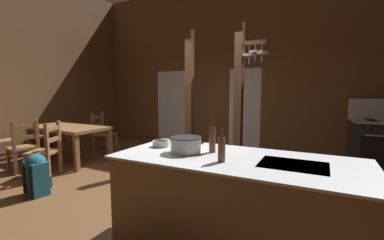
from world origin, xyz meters
The scene contains 18 objects.
ground_plane centered at (0.00, 0.00, -0.05)m, with size 8.98×7.62×0.10m, color brown.
wall_back centered at (0.00, 3.48, 2.16)m, with size 8.98×0.14×4.32m, color brown.
wall_left centered at (-4.16, 0.00, 2.16)m, with size 0.14×7.62×4.32m, color brown.
glazed_door_back_left centered at (-1.84, 3.41, 1.02)m, with size 1.00×0.01×2.05m, color white.
glazed_panel_back_right centered at (0.41, 3.41, 1.02)m, with size 0.84×0.01×2.05m, color white.
kitchen_island centered at (1.66, -1.06, 0.45)m, with size 2.18×1.00×0.89m.
support_post_with_pot_rack centered at (0.94, 1.33, 1.44)m, with size 0.56×0.23×2.67m.
support_post_center centered at (-0.14, 1.40, 1.33)m, with size 0.14×0.14×2.67m.
dining_table centered at (-2.43, 0.30, 0.65)m, with size 1.74×0.97×0.74m.
ladderback_chair_near_window centered at (-2.54, -0.55, 0.45)m, with size 0.52×0.52×0.95m.
ladderback_chair_by_post centered at (-2.44, 1.23, 0.45)m, with size 0.52×0.52×0.95m.
ladderback_chair_at_table_end centered at (-1.89, -0.54, 0.45)m, with size 0.59×0.59×0.95m.
bench_along_left_wall centered at (-3.67, 0.01, 0.31)m, with size 0.40×1.53×0.44m.
backpack centered at (-1.26, -1.10, 0.31)m, with size 0.35×0.34×0.60m.
stockpot_on_counter centered at (1.18, -1.11, 0.97)m, with size 0.37×0.30×0.15m.
mixing_bowl_on_counter centered at (0.82, -1.00, 0.93)m, with size 0.18×0.18×0.06m.
bottle_tall_on_counter centered at (1.60, -1.25, 1.00)m, with size 0.06×0.06×0.28m.
bottle_short_on_counter centered at (1.40, -0.97, 1.03)m, with size 0.06×0.06×0.33m.
Camera 1 is at (2.36, -3.21, 1.48)m, focal length 24.20 mm.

